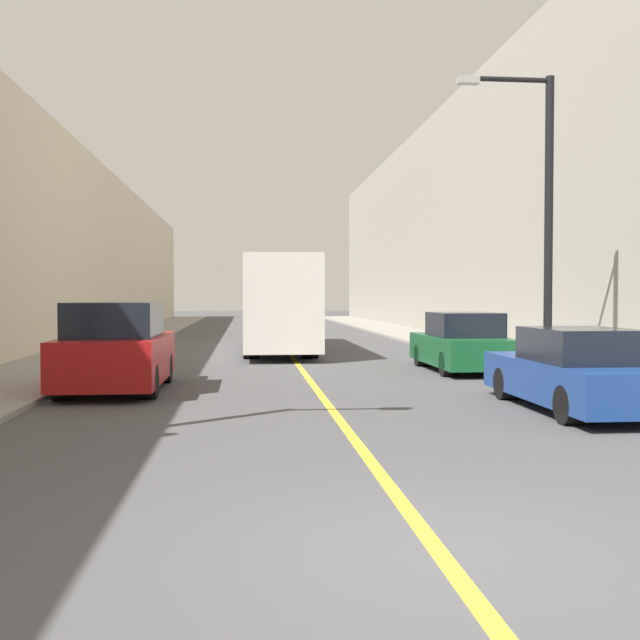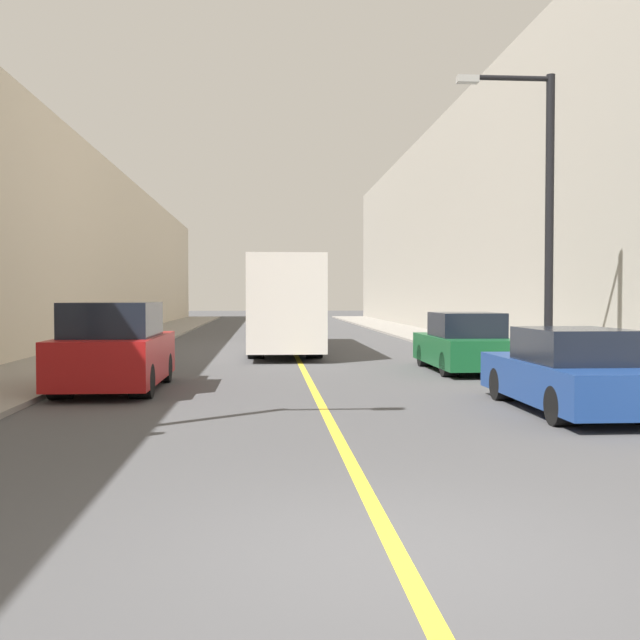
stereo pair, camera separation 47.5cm
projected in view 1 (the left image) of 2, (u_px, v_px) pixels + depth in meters
The scene contains 11 objects.
ground_plane at pixel (440, 554), 5.78m from camera, with size 200.00×200.00×0.00m, color #474749.
sidewalk_left at pixel (132, 338), 34.95m from camera, with size 3.04×72.00×0.11m, color gray.
sidewalk_right at pixel (419, 337), 36.28m from camera, with size 3.04×72.00×0.11m, color gray.
building_row_left at pixel (54, 249), 34.48m from camera, with size 4.00×72.00×8.38m, color beige.
building_row_right at pixel (490, 218), 36.44m from camera, with size 4.00×72.00×11.67m, color gray.
road_center_line at pixel (278, 338), 35.62m from camera, with size 0.16×72.00×0.01m, color gold.
bus at pixel (276, 303), 27.53m from camera, with size 2.40×11.40×3.30m.
parked_suv_left at pixel (117, 350), 15.71m from camera, with size 1.98×4.40×1.87m.
car_right_near at pixel (576, 373), 13.04m from camera, with size 1.75×4.65×1.45m.
car_right_mid at pixel (462, 345), 20.02m from camera, with size 1.85×4.51×1.57m.
street_lamp_right at pixel (541, 206), 17.59m from camera, with size 2.32×0.24×7.05m.
Camera 1 is at (-1.48, -5.60, 1.99)m, focal length 42.00 mm.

